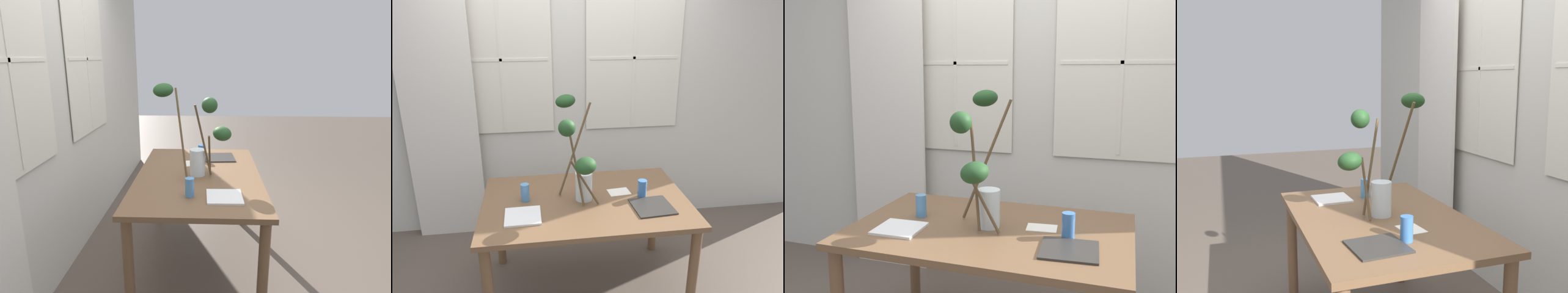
# 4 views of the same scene
# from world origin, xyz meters

# --- Properties ---
(back_wall_with_windows) EXTENTS (5.52, 0.14, 2.78)m
(back_wall_with_windows) POSITION_xyz_m (-0.00, 1.10, 1.40)
(back_wall_with_windows) COLOR beige
(back_wall_with_windows) RESTS_ON ground
(curtain_sheer_side) EXTENTS (0.62, 0.03, 2.31)m
(curtain_sheer_side) POSITION_xyz_m (-1.14, 0.95, 1.15)
(curtain_sheer_side) COLOR silver
(curtain_sheer_side) RESTS_ON ground
(dining_table) EXTENTS (1.44, 0.95, 0.77)m
(dining_table) POSITION_xyz_m (0.00, 0.00, 0.67)
(dining_table) COLOR brown
(dining_table) RESTS_ON ground
(vase_with_branches) EXTENTS (0.30, 0.60, 0.72)m
(vase_with_branches) POSITION_xyz_m (-0.05, 0.00, 1.10)
(vase_with_branches) COLOR silver
(vase_with_branches) RESTS_ON dining_table
(drinking_glass_blue_left) EXTENTS (0.06, 0.06, 0.13)m
(drinking_glass_blue_left) POSITION_xyz_m (-0.42, 0.05, 0.83)
(drinking_glass_blue_left) COLOR #4C84BC
(drinking_glass_blue_left) RESTS_ON dining_table
(drinking_glass_blue_right) EXTENTS (0.06, 0.06, 0.13)m
(drinking_glass_blue_right) POSITION_xyz_m (0.41, -0.02, 0.83)
(drinking_glass_blue_right) COLOR #386BAD
(drinking_glass_blue_right) RESTS_ON dining_table
(plate_square_left) EXTENTS (0.24, 0.24, 0.01)m
(plate_square_left) POSITION_xyz_m (-0.43, -0.18, 0.77)
(plate_square_left) COLOR white
(plate_square_left) RESTS_ON dining_table
(plate_square_right) EXTENTS (0.28, 0.28, 0.01)m
(plate_square_right) POSITION_xyz_m (0.43, -0.18, 0.77)
(plate_square_right) COLOR #2D2B28
(plate_square_right) RESTS_ON dining_table
(napkin_folded) EXTENTS (0.17, 0.13, 0.00)m
(napkin_folded) POSITION_xyz_m (0.26, 0.08, 0.77)
(napkin_folded) COLOR silver
(napkin_folded) RESTS_ON dining_table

